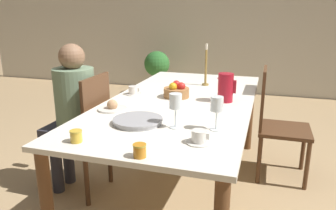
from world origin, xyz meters
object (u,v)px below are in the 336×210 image
Objects in this scene: teacup_across at (133,91)px; potted_plant at (157,67)px; wine_glass_juice at (176,103)px; red_pitcher at (226,87)px; serving_tray at (138,121)px; jam_jar_red at (76,136)px; teacup_near_person at (199,138)px; chair_person_side at (84,133)px; chair_opposite at (276,122)px; jam_jar_amber at (140,150)px; bread_plate at (112,107)px; wine_glass_water at (217,105)px; person_seated at (72,107)px; candlestick_tall at (206,69)px; fruit_bowl at (176,91)px.

teacup_across is 3.00m from potted_plant.
red_pitcher is at bearing 73.46° from wine_glass_juice.
teacup_across reaches higher than potted_plant.
wine_glass_juice reaches higher than teacup_across.
serving_tray is (0.30, -0.64, -0.01)m from teacup_across.
red_pitcher is 1.61× the size of teacup_across.
jam_jar_red is at bearing -121.60° from red_pitcher.
wine_glass_juice is 0.27m from serving_tray.
chair_person_side is at bearing 151.49° from teacup_near_person.
teacup_near_person is 0.62m from jam_jar_red.
chair_opposite is 0.69m from red_pitcher.
wine_glass_juice reaches higher than jam_jar_amber.
bread_plate is 0.78m from jam_jar_amber.
teacup_across is 0.70m from serving_tray.
chair_opposite is 4.92× the size of wine_glass_water.
person_seated reaches higher than jam_jar_red.
jam_jar_amber is (0.78, -0.79, 0.30)m from chair_person_side.
candlestick_tall is at bearing 75.98° from jam_jar_red.
wine_glass_water is (-0.35, -1.05, 0.40)m from chair_opposite.
teacup_across is 2.06× the size of jam_jar_red.
teacup_across is (0.39, 0.27, 0.09)m from person_seated.
bread_plate is 3.09× the size of jam_jar_amber.
fruit_bowl is at bearing -60.66° from chair_opposite.
candlestick_tall reaches higher than teacup_near_person.
jam_jar_amber is at bearing -71.95° from potted_plant.
candlestick_tall reaches higher than fruit_bowl.
serving_tray is 0.34m from bread_plate.
wine_glass_water is 3.05× the size of jam_jar_red.
serving_tray is 1.52× the size of fruit_bowl.
red_pitcher is 0.78m from serving_tray.
candlestick_tall is at bearing 80.73° from serving_tray.
wine_glass_juice is 0.27× the size of potted_plant.
fruit_bowl is at bearing -105.23° from candlestick_tall.
wine_glass_water is 0.76m from bread_plate.
wine_glass_water is (1.06, -0.33, 0.40)m from chair_person_side.
chair_opposite is 1.23m from teacup_across.
red_pitcher is 0.83m from teacup_near_person.
jam_jar_amber is (0.48, -1.07, 0.01)m from teacup_across.
bread_plate is at bearing -110.82° from person_seated.
red_pitcher reaches higher than jam_jar_amber.
jam_jar_amber is at bearing -135.18° from chair_person_side.
bread_plate is (0.03, -0.43, -0.01)m from teacup_across.
wine_glass_water reaches higher than chair_person_side.
teacup_across is at bearing -177.21° from fruit_bowl.
serving_tray is (-0.43, -0.64, -0.09)m from red_pitcher.
chair_person_side is 1.13m from red_pitcher.
potted_plant is (-1.28, 2.37, -0.42)m from candlestick_tall.
teacup_near_person is 1.09m from teacup_across.
fruit_bowl reaches higher than jam_jar_amber.
jam_jar_amber is 1.57m from candlestick_tall.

